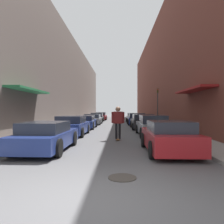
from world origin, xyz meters
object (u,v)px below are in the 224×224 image
parked_car_left_5 (101,116)px  parked_car_right_0 (169,137)px  skateboarder (118,119)px  parked_car_right_3 (136,119)px  parked_car_right_2 (143,122)px  parked_car_right_4 (133,118)px  parked_car_left_2 (84,122)px  parked_car_left_3 (93,119)px  parked_car_left_0 (46,136)px  manhole_cover (122,178)px  parked_car_left_4 (97,117)px  parked_car_right_1 (152,126)px  parked_car_left_1 (72,126)px  traffic_light (158,103)px

parked_car_left_5 → parked_car_right_0: parked_car_left_5 is taller
skateboarder → parked_car_right_3: bearing=80.9°
parked_car_right_2 → parked_car_right_4: (-0.13, 10.69, -0.02)m
parked_car_left_2 → parked_car_right_4: size_ratio=1.09×
parked_car_left_3 → parked_car_left_5: 11.05m
parked_car_left_0 → manhole_cover: bearing=-49.0°
parked_car_left_4 → parked_car_right_2: (5.27, -11.90, 0.02)m
parked_car_left_2 → parked_car_right_4: (5.16, 10.37, 0.03)m
parked_car_right_1 → parked_car_left_2: bearing=133.4°
parked_car_left_1 → skateboarder: (3.07, -2.28, 0.53)m
parked_car_left_4 → traffic_light: bearing=-50.2°
parked_car_left_3 → traffic_light: bearing=-21.7°
parked_car_right_1 → parked_car_right_3: parked_car_right_1 is taller
manhole_cover → skateboarder: bearing=91.0°
parked_car_left_1 → parked_car_right_1: size_ratio=0.89×
parked_car_left_2 → traffic_light: traffic_light is taller
parked_car_right_0 → parked_car_left_4: bearing=102.5°
parked_car_left_3 → parked_car_right_1: size_ratio=0.99×
parked_car_left_5 → parked_car_right_4: size_ratio=1.01×
parked_car_left_5 → skateboarder: skateboarder is taller
traffic_light → parked_car_left_1: bearing=-130.4°
parked_car_left_0 → parked_car_left_3: parked_car_left_3 is taller
traffic_light → parked_car_right_0: bearing=-98.4°
parked_car_left_1 → parked_car_right_0: (5.08, -5.77, -0.01)m
parked_car_left_3 → parked_car_right_1: bearing=-65.4°
parked_car_left_0 → parked_car_right_4: 21.96m
parked_car_right_1 → parked_car_right_4: bearing=90.6°
parked_car_left_3 → manhole_cover: size_ratio=6.63×
parked_car_left_1 → parked_car_left_4: (0.01, 17.08, -0.01)m
parked_car_left_0 → parked_car_right_4: size_ratio=1.06×
parked_car_right_2 → manhole_cover: (-2.08, -14.22, -0.63)m
parked_car_right_0 → parked_car_right_1: size_ratio=0.85×
parked_car_left_3 → parked_car_right_3: 5.14m
parked_car_right_3 → manhole_cover: size_ratio=6.36×
parked_car_left_0 → parked_car_left_1: (-0.13, 5.51, 0.03)m
skateboarder → traffic_light: traffic_light is taller
parked_car_left_0 → skateboarder: size_ratio=2.30×
traffic_light → parked_car_right_4: bearing=105.5°
parked_car_right_0 → manhole_cover: parked_car_right_0 is taller
parked_car_left_0 → parked_car_left_5: parked_car_left_5 is taller
parked_car_left_2 → parked_car_left_1: bearing=-89.8°
parked_car_left_5 → skateboarder: 24.82m
parked_car_left_4 → parked_car_right_4: 5.28m
parked_car_left_1 → parked_car_left_4: size_ratio=0.98×
parked_car_left_1 → traffic_light: 11.26m
parked_car_left_0 → parked_car_left_3: bearing=90.2°
parked_car_right_1 → parked_car_right_0: bearing=-92.3°
parked_car_right_2 → skateboarder: size_ratio=2.33×
parked_car_left_0 → parked_car_right_4: parked_car_right_4 is taller
parked_car_left_3 → parked_car_left_4: size_ratio=1.09×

